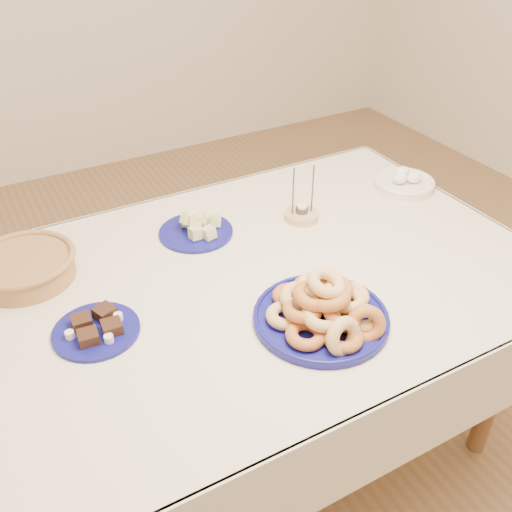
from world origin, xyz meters
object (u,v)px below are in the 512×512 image
dining_table (248,305)px  egg_bowl (404,182)px  donut_platter (324,309)px  brownie_plate (97,329)px  wicker_basket (24,266)px  melon_plate (197,227)px  candle_holder (302,214)px

dining_table → egg_bowl: (0.74, 0.19, 0.13)m
donut_platter → brownie_plate: bearing=154.8°
brownie_plate → egg_bowl: (1.18, 0.22, 0.01)m
wicker_basket → egg_bowl: (1.29, -0.10, -0.02)m
egg_bowl → donut_platter: bearing=-145.4°
melon_plate → brownie_plate: (-0.41, -0.30, -0.01)m
brownie_plate → egg_bowl: egg_bowl is taller
donut_platter → egg_bowl: donut_platter is taller
melon_plate → brownie_plate: melon_plate is taller
donut_platter → melon_plate: bearing=100.9°
brownie_plate → dining_table: bearing=3.2°
dining_table → wicker_basket: size_ratio=4.70×
donut_platter → dining_table: bearing=105.7°
melon_plate → egg_bowl: (0.77, -0.08, -0.00)m
dining_table → candle_holder: (0.30, 0.19, 0.12)m
wicker_basket → brownie_plate: bearing=-71.2°
wicker_basket → egg_bowl: wicker_basket is taller
melon_plate → wicker_basket: (-0.52, 0.02, 0.02)m
donut_platter → candle_holder: bearing=63.4°
brownie_plate → wicker_basket: (-0.11, 0.32, 0.03)m
brownie_plate → wicker_basket: size_ratio=0.73×
melon_plate → egg_bowl: size_ratio=1.22×
dining_table → brownie_plate: bearing=-176.8°
egg_bowl → wicker_basket: bearing=175.6°
dining_table → wicker_basket: (-0.55, 0.29, 0.15)m
melon_plate → wicker_basket: melon_plate is taller
wicker_basket → candle_holder: 0.86m
melon_plate → brownie_plate: size_ratio=1.11×
dining_table → donut_platter: (0.07, -0.27, 0.15)m
dining_table → melon_plate: 0.31m
melon_plate → wicker_basket: bearing=178.2°
donut_platter → brownie_plate: donut_platter is taller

